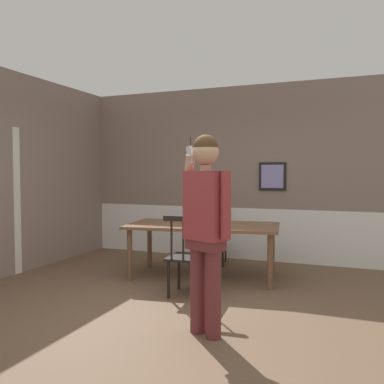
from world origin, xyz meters
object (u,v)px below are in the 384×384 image
chair_near_window (188,256)px  chair_by_doorway (214,235)px  person_figure (206,220)px  dining_table (203,229)px

chair_near_window → chair_by_doorway: bearing=93.4°
chair_by_doorway → person_figure: person_figure is taller
dining_table → chair_near_window: (0.13, -0.89, -0.19)m
dining_table → person_figure: person_figure is taller
chair_near_window → person_figure: 1.29m
dining_table → person_figure: bearing=-69.5°
chair_by_doorway → dining_table: bearing=89.3°
person_figure → dining_table: bearing=-46.4°
chair_near_window → person_figure: bearing=-64.8°
person_figure → chair_by_doorway: bearing=-50.1°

